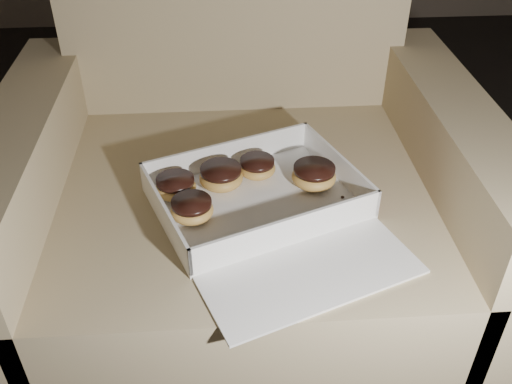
{
  "coord_description": "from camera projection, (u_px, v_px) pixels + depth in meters",
  "views": [
    {
      "loc": [
        0.23,
        -0.88,
        1.13
      ],
      "look_at": [
        0.29,
        -0.01,
        0.49
      ],
      "focal_mm": 40.0,
      "sensor_mm": 36.0,
      "label": 1
    }
  ],
  "objects": [
    {
      "name": "bakery_box",
      "position": [
        266.0,
        209.0,
        1.06
      ],
      "size": [
        0.5,
        0.54,
        0.06
      ],
      "rotation": [
        0.0,
        0.0,
        0.37
      ],
      "color": "white",
      "rests_on": "armchair"
    },
    {
      "name": "crumb_c",
      "position": [
        331.0,
        223.0,
        1.04
      ],
      "size": [
        0.01,
        0.01,
        0.0
      ],
      "primitive_type": "ellipsoid",
      "color": "black",
      "rests_on": "bakery_box"
    },
    {
      "name": "donut_e",
      "position": [
        176.0,
        186.0,
        1.09
      ],
      "size": [
        0.08,
        0.08,
        0.04
      ],
      "color": "gold",
      "rests_on": "bakery_box"
    },
    {
      "name": "crumb_b",
      "position": [
        343.0,
        197.0,
        1.1
      ],
      "size": [
        0.01,
        0.01,
        0.0
      ],
      "primitive_type": "ellipsoid",
      "color": "black",
      "rests_on": "bakery_box"
    },
    {
      "name": "donut_a",
      "position": [
        314.0,
        175.0,
        1.12
      ],
      "size": [
        0.09,
        0.09,
        0.04
      ],
      "color": "gold",
      "rests_on": "bakery_box"
    },
    {
      "name": "donut_c",
      "position": [
        192.0,
        209.0,
        1.04
      ],
      "size": [
        0.08,
        0.08,
        0.04
      ],
      "color": "gold",
      "rests_on": "bakery_box"
    },
    {
      "name": "armchair",
      "position": [
        243.0,
        212.0,
        1.3
      ],
      "size": [
        0.99,
        0.83,
        1.03
      ],
      "color": "tan",
      "rests_on": "floor"
    },
    {
      "name": "donut_b",
      "position": [
        257.0,
        167.0,
        1.15
      ],
      "size": [
        0.07,
        0.07,
        0.04
      ],
      "color": "gold",
      "rests_on": "bakery_box"
    },
    {
      "name": "donut_d",
      "position": [
        221.0,
        176.0,
        1.12
      ],
      "size": [
        0.09,
        0.09,
        0.04
      ],
      "color": "gold",
      "rests_on": "bakery_box"
    },
    {
      "name": "floor",
      "position": [
        134.0,
        358.0,
        1.36
      ],
      "size": [
        4.5,
        4.5,
        0.0
      ],
      "primitive_type": "plane",
      "color": "black",
      "rests_on": "ground"
    },
    {
      "name": "crumb_a",
      "position": [
        259.0,
        231.0,
        1.02
      ],
      "size": [
        0.01,
        0.01,
        0.0
      ],
      "primitive_type": "ellipsoid",
      "color": "black",
      "rests_on": "bakery_box"
    }
  ]
}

